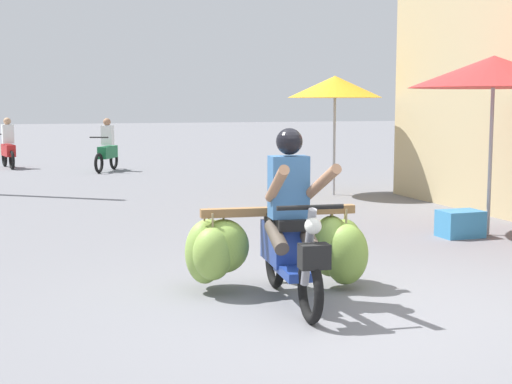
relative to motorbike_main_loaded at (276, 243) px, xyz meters
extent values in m
plane|color=slate|center=(0.34, -0.91, -0.48)|extent=(120.00, 120.00, 0.00)
torus|color=black|center=(-0.06, -1.00, -0.20)|extent=(0.14, 0.57, 0.56)
torus|color=black|center=(0.06, 0.20, -0.20)|extent=(0.14, 0.57, 0.56)
cube|color=navy|center=(-0.01, -0.50, -0.16)|extent=(0.29, 0.58, 0.08)
cube|color=navy|center=(0.03, -0.10, 0.02)|extent=(0.34, 0.66, 0.36)
cube|color=black|center=(0.02, -0.18, 0.24)|extent=(0.32, 0.62, 0.10)
cylinder|color=gray|center=(-0.06, -0.94, 0.14)|extent=(0.10, 0.29, 0.69)
cylinder|color=black|center=(-0.06, -0.98, 0.48)|extent=(0.56, 0.10, 0.04)
sphere|color=silver|center=(-0.07, -1.06, 0.34)|extent=(0.14, 0.14, 0.14)
cube|color=black|center=(-0.07, -1.10, 0.10)|extent=(0.25, 0.18, 0.20)
cube|color=navy|center=(-0.06, -1.00, 0.10)|extent=(0.13, 0.29, 0.04)
cube|color=olive|center=(0.04, 0.05, 0.30)|extent=(1.50, 0.25, 0.08)
cube|color=olive|center=(0.06, 0.23, 0.27)|extent=(1.35, 0.22, 0.06)
ellipsoid|color=#82A645|center=(-0.61, 0.03, -0.07)|extent=(0.39, 0.35, 0.50)
cylinder|color=#998459|center=(-0.61, 0.03, 0.23)|extent=(0.02, 0.02, 0.16)
ellipsoid|color=olive|center=(0.75, 0.08, -0.06)|extent=(0.40, 0.37, 0.48)
cylinder|color=#998459|center=(0.75, 0.08, 0.23)|extent=(0.02, 0.02, 0.16)
ellipsoid|color=#89AD4C|center=(-0.56, 0.39, -0.08)|extent=(0.56, 0.54, 0.56)
cylinder|color=#998459|center=(-0.56, 0.39, 0.24)|extent=(0.02, 0.02, 0.14)
ellipsoid|color=#7CA03F|center=(-0.48, 0.12, -0.02)|extent=(0.58, 0.54, 0.51)
cylinder|color=#998459|center=(-0.48, 0.12, 0.26)|extent=(0.02, 0.02, 0.10)
ellipsoid|color=#82A645|center=(0.57, 0.01, -0.07)|extent=(0.46, 0.42, 0.60)
cylinder|color=#998459|center=(0.57, 0.01, 0.25)|extent=(0.02, 0.02, 0.11)
ellipsoid|color=#7EA241|center=(0.68, -0.10, -0.13)|extent=(0.54, 0.52, 0.60)
cylinder|color=#998459|center=(0.68, -0.10, 0.22)|extent=(0.02, 0.02, 0.17)
ellipsoid|color=#87AB4A|center=(-0.64, 0.22, -0.09)|extent=(0.43, 0.40, 0.61)
cylinder|color=#998459|center=(-0.64, 0.22, 0.24)|extent=(0.02, 0.02, 0.13)
ellipsoid|color=#8AAD4C|center=(0.70, 0.26, -0.07)|extent=(0.42, 0.40, 0.50)
cylinder|color=#998459|center=(0.70, 0.26, 0.23)|extent=(0.02, 0.02, 0.15)
cube|color=#386699|center=(0.01, -0.30, 0.57)|extent=(0.36, 0.25, 0.56)
sphere|color=black|center=(0.01, -0.32, 0.98)|extent=(0.24, 0.24, 0.24)
cylinder|color=#9E7051|center=(0.17, -0.66, 0.63)|extent=(0.11, 0.72, 0.39)
cylinder|color=#9E7051|center=(-0.22, -0.62, 0.63)|extent=(0.21, 0.72, 0.39)
cylinder|color=#4C4238|center=(0.14, -0.43, 0.14)|extent=(0.17, 0.45, 0.27)
cylinder|color=#4C4238|center=(-0.14, -0.41, 0.14)|extent=(0.17, 0.45, 0.27)
torus|color=black|center=(-2.60, 15.51, -0.22)|extent=(0.17, 0.53, 0.52)
torus|color=black|center=(-2.40, 14.43, -0.22)|extent=(0.17, 0.53, 0.52)
cube|color=red|center=(-2.48, 14.87, 0.02)|extent=(0.40, 0.93, 0.32)
cylinder|color=black|center=(-2.59, 15.46, 0.44)|extent=(0.50, 0.13, 0.04)
cube|color=silver|center=(-2.48, 14.85, 0.47)|extent=(0.33, 0.25, 0.52)
sphere|color=tan|center=(-2.48, 14.87, 0.82)|extent=(0.20, 0.20, 0.20)
torus|color=black|center=(-0.27, 12.67, -0.22)|extent=(0.31, 0.50, 0.52)
torus|color=black|center=(0.24, 13.64, -0.22)|extent=(0.31, 0.50, 0.52)
cube|color=#196638|center=(0.03, 13.24, 0.02)|extent=(0.63, 0.91, 0.32)
cylinder|color=black|center=(-0.25, 12.71, 0.44)|extent=(0.46, 0.26, 0.04)
cube|color=silver|center=(0.04, 13.26, 0.47)|extent=(0.36, 0.32, 0.52)
sphere|color=#9E7051|center=(0.03, 13.24, 0.82)|extent=(0.20, 0.20, 0.20)
cylinder|color=#99999E|center=(3.62, 6.67, 0.52)|extent=(0.05, 0.05, 2.00)
cone|color=gold|center=(3.62, 6.67, 1.63)|extent=(1.83, 1.83, 0.42)
cylinder|color=#99999E|center=(3.81, 1.99, 0.57)|extent=(0.05, 0.05, 2.10)
cone|color=red|center=(3.81, 1.99, 1.73)|extent=(2.27, 2.27, 0.43)
cube|color=teal|center=(3.36, 1.97, -0.30)|extent=(0.56, 0.40, 0.36)
camera|label=1|loc=(-2.32, -6.40, 1.32)|focal=51.31mm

